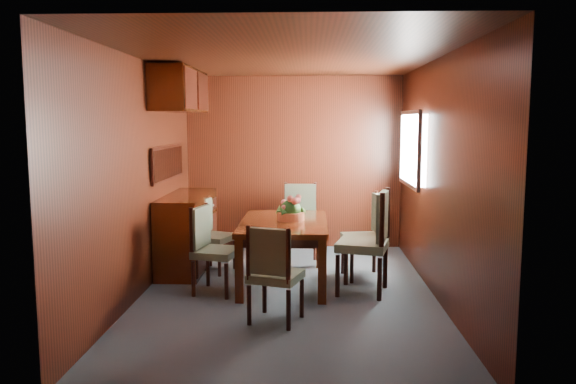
{
  "coord_description": "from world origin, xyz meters",
  "views": [
    {
      "loc": [
        0.22,
        -5.61,
        1.77
      ],
      "look_at": [
        0.0,
        0.11,
        1.05
      ],
      "focal_mm": 35.0,
      "sensor_mm": 36.0,
      "label": 1
    }
  ],
  "objects_px": {
    "dining_table": "(284,230)",
    "chair_head": "(273,269)",
    "chair_right_near": "(371,236)",
    "chair_left_near": "(210,244)",
    "sideboard": "(187,232)",
    "flower_centerpiece": "(291,206)"
  },
  "relations": [
    {
      "from": "dining_table",
      "to": "chair_head",
      "type": "distance_m",
      "value": 1.26
    },
    {
      "from": "dining_table",
      "to": "chair_right_near",
      "type": "relative_size",
      "value": 1.37
    },
    {
      "from": "chair_left_near",
      "to": "chair_right_near",
      "type": "xyz_separation_m",
      "value": [
        1.66,
        0.03,
        0.09
      ]
    },
    {
      "from": "sideboard",
      "to": "chair_head",
      "type": "xyz_separation_m",
      "value": [
        1.16,
        -1.85,
        0.04
      ]
    },
    {
      "from": "dining_table",
      "to": "chair_head",
      "type": "bearing_deg",
      "value": -91.7
    },
    {
      "from": "dining_table",
      "to": "chair_left_near",
      "type": "bearing_deg",
      "value": -154.9
    },
    {
      "from": "chair_left_near",
      "to": "chair_head",
      "type": "distance_m",
      "value": 1.15
    },
    {
      "from": "sideboard",
      "to": "chair_left_near",
      "type": "height_order",
      "value": "chair_left_near"
    },
    {
      "from": "chair_right_near",
      "to": "sideboard",
      "type": "bearing_deg",
      "value": 80.9
    },
    {
      "from": "dining_table",
      "to": "chair_left_near",
      "type": "xyz_separation_m",
      "value": [
        -0.75,
        -0.35,
        -0.09
      ]
    },
    {
      "from": "sideboard",
      "to": "flower_centerpiece",
      "type": "distance_m",
      "value": 1.45
    },
    {
      "from": "chair_left_near",
      "to": "sideboard",
      "type": "bearing_deg",
      "value": -142.35
    },
    {
      "from": "dining_table",
      "to": "chair_right_near",
      "type": "xyz_separation_m",
      "value": [
        0.91,
        -0.32,
        0.0
      ]
    },
    {
      "from": "chair_head",
      "to": "flower_centerpiece",
      "type": "bearing_deg",
      "value": 103.12
    },
    {
      "from": "sideboard",
      "to": "chair_left_near",
      "type": "bearing_deg",
      "value": -65.01
    },
    {
      "from": "chair_right_near",
      "to": "chair_head",
      "type": "height_order",
      "value": "chair_right_near"
    },
    {
      "from": "chair_left_near",
      "to": "chair_head",
      "type": "bearing_deg",
      "value": 50.98
    },
    {
      "from": "chair_right_near",
      "to": "flower_centerpiece",
      "type": "relative_size",
      "value": 3.36
    },
    {
      "from": "sideboard",
      "to": "dining_table",
      "type": "height_order",
      "value": "sideboard"
    },
    {
      "from": "chair_left_near",
      "to": "dining_table",
      "type": "bearing_deg",
      "value": 127.66
    },
    {
      "from": "chair_head",
      "to": "dining_table",
      "type": "bearing_deg",
      "value": 106.3
    },
    {
      "from": "dining_table",
      "to": "flower_centerpiece",
      "type": "distance_m",
      "value": 0.26
    }
  ]
}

